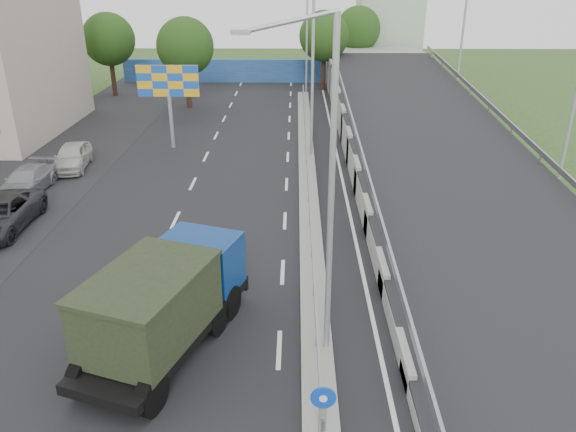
{
  "coord_description": "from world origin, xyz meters",
  "views": [
    {
      "loc": [
        -0.72,
        -8.62,
        11.15
      ],
      "look_at": [
        -0.99,
        11.64,
        2.2
      ],
      "focal_mm": 35.0,
      "sensor_mm": 36.0,
      "label": 1
    }
  ],
  "objects_px": {
    "church": "(388,24)",
    "parked_car_d": "(27,181)",
    "lamp_post_mid": "(309,65)",
    "billboard": "(168,86)",
    "dump_truck": "(166,300)",
    "sign_bollard": "(323,413)",
    "parked_car_e": "(72,157)",
    "lamp_post_far": "(305,31)",
    "lamp_post_near": "(325,179)"
  },
  "relations": [
    {
      "from": "church",
      "to": "parked_car_d",
      "type": "xyz_separation_m",
      "value": [
        -25.21,
        -40.36,
        -4.64
      ]
    },
    {
      "from": "lamp_post_mid",
      "to": "billboard",
      "type": "height_order",
      "value": "lamp_post_mid"
    },
    {
      "from": "church",
      "to": "parked_car_d",
      "type": "bearing_deg",
      "value": -121.99
    },
    {
      "from": "billboard",
      "to": "dump_truck",
      "type": "relative_size",
      "value": 0.73
    },
    {
      "from": "sign_bollard",
      "to": "dump_truck",
      "type": "height_order",
      "value": "dump_truck"
    },
    {
      "from": "lamp_post_mid",
      "to": "dump_truck",
      "type": "xyz_separation_m",
      "value": [
        -4.83,
        -19.8,
        -4.09
      ]
    },
    {
      "from": "church",
      "to": "dump_truck",
      "type": "distance_m",
      "value": 55.89
    },
    {
      "from": "billboard",
      "to": "dump_truck",
      "type": "xyz_separation_m",
      "value": [
        4.28,
        -21.8,
        -2.46
      ]
    },
    {
      "from": "parked_car_d",
      "to": "parked_car_e",
      "type": "bearing_deg",
      "value": 78.62
    },
    {
      "from": "sign_bollard",
      "to": "dump_truck",
      "type": "xyz_separation_m",
      "value": [
        -4.72,
        4.03,
        0.69
      ]
    },
    {
      "from": "lamp_post_far",
      "to": "church",
      "type": "height_order",
      "value": "church"
    },
    {
      "from": "parked_car_e",
      "to": "billboard",
      "type": "bearing_deg",
      "value": 32.47
    },
    {
      "from": "lamp_post_far",
      "to": "parked_car_d",
      "type": "xyz_separation_m",
      "value": [
        -15.32,
        -26.36,
        -5.14
      ]
    },
    {
      "from": "lamp_post_near",
      "to": "parked_car_e",
      "type": "height_order",
      "value": "lamp_post_near"
    },
    {
      "from": "lamp_post_mid",
      "to": "lamp_post_far",
      "type": "bearing_deg",
      "value": 90.0
    },
    {
      "from": "billboard",
      "to": "dump_truck",
      "type": "distance_m",
      "value": 22.35
    },
    {
      "from": "church",
      "to": "lamp_post_mid",
      "type": "bearing_deg",
      "value": -106.22
    },
    {
      "from": "lamp_post_near",
      "to": "lamp_post_mid",
      "type": "relative_size",
      "value": 1.0
    },
    {
      "from": "parked_car_e",
      "to": "parked_car_d",
      "type": "bearing_deg",
      "value": -111.22
    },
    {
      "from": "lamp_post_far",
      "to": "parked_car_e",
      "type": "distance_m",
      "value": 27.03
    },
    {
      "from": "church",
      "to": "billboard",
      "type": "height_order",
      "value": "church"
    },
    {
      "from": "sign_bollard",
      "to": "parked_car_d",
      "type": "height_order",
      "value": "sign_bollard"
    },
    {
      "from": "lamp_post_near",
      "to": "lamp_post_far",
      "type": "distance_m",
      "value": 40.0
    },
    {
      "from": "lamp_post_far",
      "to": "parked_car_d",
      "type": "bearing_deg",
      "value": -120.17
    },
    {
      "from": "lamp_post_far",
      "to": "church",
      "type": "bearing_deg",
      "value": 54.76
    },
    {
      "from": "lamp_post_near",
      "to": "parked_car_e",
      "type": "distance_m",
      "value": 23.29
    },
    {
      "from": "dump_truck",
      "to": "parked_car_e",
      "type": "relative_size",
      "value": 1.69
    },
    {
      "from": "billboard",
      "to": "parked_car_e",
      "type": "height_order",
      "value": "billboard"
    },
    {
      "from": "church",
      "to": "billboard",
      "type": "xyz_separation_m",
      "value": [
        -19.0,
        -32.0,
        -1.12
      ]
    },
    {
      "from": "lamp_post_near",
      "to": "church",
      "type": "bearing_deg",
      "value": 79.62
    },
    {
      "from": "billboard",
      "to": "church",
      "type": "bearing_deg",
      "value": 59.3
    },
    {
      "from": "dump_truck",
      "to": "parked_car_e",
      "type": "bearing_deg",
      "value": 137.66
    },
    {
      "from": "sign_bollard",
      "to": "lamp_post_mid",
      "type": "bearing_deg",
      "value": 89.74
    },
    {
      "from": "church",
      "to": "dump_truck",
      "type": "bearing_deg",
      "value": -105.3
    },
    {
      "from": "lamp_post_far",
      "to": "parked_car_d",
      "type": "height_order",
      "value": "lamp_post_far"
    },
    {
      "from": "dump_truck",
      "to": "parked_car_e",
      "type": "distance_m",
      "value": 19.89
    },
    {
      "from": "dump_truck",
      "to": "sign_bollard",
      "type": "bearing_deg",
      "value": -21.41
    },
    {
      "from": "sign_bollard",
      "to": "lamp_post_near",
      "type": "bearing_deg",
      "value": 88.36
    },
    {
      "from": "lamp_post_near",
      "to": "church",
      "type": "distance_m",
      "value": 54.9
    },
    {
      "from": "lamp_post_near",
      "to": "sign_bollard",
      "type": "bearing_deg",
      "value": -91.64
    },
    {
      "from": "lamp_post_mid",
      "to": "billboard",
      "type": "relative_size",
      "value": 1.83
    },
    {
      "from": "lamp_post_far",
      "to": "billboard",
      "type": "relative_size",
      "value": 1.83
    },
    {
      "from": "church",
      "to": "dump_truck",
      "type": "xyz_separation_m",
      "value": [
        -14.72,
        -53.8,
        -3.59
      ]
    },
    {
      "from": "dump_truck",
      "to": "lamp_post_far",
      "type": "bearing_deg",
      "value": 102.16
    },
    {
      "from": "lamp_post_far",
      "to": "billboard",
      "type": "height_order",
      "value": "lamp_post_far"
    },
    {
      "from": "parked_car_e",
      "to": "sign_bollard",
      "type": "bearing_deg",
      "value": -63.83
    },
    {
      "from": "billboard",
      "to": "parked_car_d",
      "type": "relative_size",
      "value": 1.19
    },
    {
      "from": "parked_car_d",
      "to": "dump_truck",
      "type": "bearing_deg",
      "value": -49.52
    },
    {
      "from": "lamp_post_near",
      "to": "lamp_post_far",
      "type": "bearing_deg",
      "value": 90.0
    },
    {
      "from": "sign_bollard",
      "to": "billboard",
      "type": "distance_m",
      "value": 27.53
    }
  ]
}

